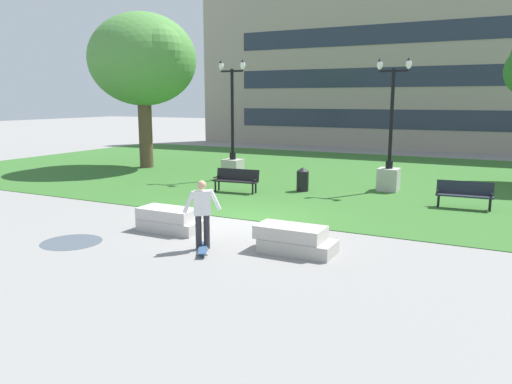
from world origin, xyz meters
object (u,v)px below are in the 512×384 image
Objects in this scene: skateboard at (203,249)px; park_bench_near_right at (236,179)px; park_bench_far_left at (464,193)px; lamp_post_center at (233,156)px; person_skateboarder at (202,211)px; concrete_block_center at (170,220)px; trash_bin at (303,179)px; lamp_post_left at (389,165)px; concrete_block_left at (294,240)px.

park_bench_near_right is (-3.12, 7.28, 0.45)m from skateboard.
lamp_post_center is (-10.05, 1.96, 0.56)m from park_bench_far_left.
concrete_block_center is at bearing 149.54° from person_skateboarder.
concrete_block_center is at bearing -78.86° from park_bench_near_right.
skateboard is at bearing -84.31° from trash_bin.
lamp_post_center is at bearing 115.62° from person_skateboarder.
skateboard is at bearing -64.20° from lamp_post_center.
park_bench_far_left is 0.34× the size of lamp_post_center.
park_bench_near_right is at bearing 112.83° from person_skateboarder.
person_skateboarder is at bearing -124.23° from park_bench_far_left.
park_bench_near_right is 0.35× the size of lamp_post_left.
lamp_post_left reaches higher than trash_bin.
person_skateboarder is 0.33× the size of lamp_post_left.
park_bench_far_left is 10.26m from lamp_post_center.
trash_bin is at bearing 95.69° from skateboard.
person_skateboarder is 0.93× the size of park_bench_near_right.
skateboard is 0.53× the size of park_bench_far_left.
person_skateboarder is 0.32× the size of lamp_post_center.
park_bench_far_left is at bearing 55.77° from person_skateboarder.
concrete_block_left is 8.02m from park_bench_near_right.
lamp_post_center reaches higher than skateboard.
trash_bin is (2.26, 1.37, -0.04)m from park_bench_near_right.
lamp_post_left is at bearing 28.35° from trash_bin.
lamp_post_center is (-1.76, 2.82, 0.56)m from park_bench_near_right.
lamp_post_left reaches higher than park_bench_near_right.
concrete_block_center is at bearing -136.26° from park_bench_far_left.
person_skateboarder is 1.75× the size of skateboard.
concrete_block_left is 1.05× the size of park_bench_far_left.
lamp_post_left is (7.06, 0.19, -0.03)m from lamp_post_center.
park_bench_near_right is at bearing 129.14° from concrete_block_left.
person_skateboarder is 10.89m from lamp_post_center.
concrete_block_center is 0.95× the size of concrete_block_left.
skateboard is at bearing -58.39° from person_skateboarder.
skateboard is at bearing -101.94° from lamp_post_left.
trash_bin is (-0.69, 8.37, -0.46)m from person_skateboarder.
concrete_block_left is at bearing -114.52° from park_bench_far_left.
park_bench_far_left is at bearing -4.85° from trash_bin.
park_bench_near_right reaches higher than concrete_block_center.
lamp_post_left is (-2.99, 2.15, 0.53)m from park_bench_far_left.
skateboard is (1.95, -1.33, -0.22)m from concrete_block_center.
park_bench_far_left reaches higher than skateboard.
park_bench_far_left reaches higher than concrete_block_center.
trash_bin is at bearing -151.65° from lamp_post_left.
lamp_post_center reaches higher than park_bench_far_left.
person_skateboarder reaches higher than skateboard.
skateboard is at bearing -122.42° from park_bench_far_left.
person_skateboarder is at bearing -103.22° from lamp_post_left.
park_bench_far_left is at bearing 65.48° from concrete_block_left.
park_bench_near_right is at bearing -58.00° from lamp_post_center.
person_skateboarder reaches higher than park_bench_near_right.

